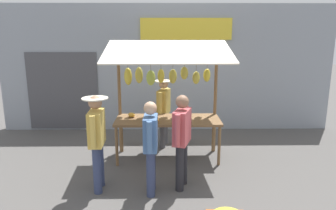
% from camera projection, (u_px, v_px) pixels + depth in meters
% --- Properties ---
extents(ground_plane, '(40.00, 40.00, 0.00)m').
position_uv_depth(ground_plane, '(168.00, 158.00, 6.86)').
color(ground_plane, '#514F4C').
extents(street_backdrop, '(9.00, 0.30, 3.40)m').
position_uv_depth(street_backdrop, '(165.00, 68.00, 8.61)').
color(street_backdrop, '#8C939E').
rests_on(street_backdrop, ground).
extents(market_stall, '(2.50, 1.46, 2.50)m').
position_uv_depth(market_stall, '(166.00, 87.00, 6.56)').
color(market_stall, brown).
rests_on(market_stall, ground).
extents(vendor_with_sunhat, '(0.42, 0.67, 1.62)m').
position_uv_depth(vendor_with_sunhat, '(164.00, 107.00, 7.37)').
color(vendor_with_sunhat, '#4C4C51').
rests_on(vendor_with_sunhat, ground).
extents(shopper_in_striped_shirt, '(0.35, 0.68, 1.65)m').
position_uv_depth(shopper_in_striped_shirt, '(182.00, 135.00, 5.36)').
color(shopper_in_striped_shirt, '#232328').
rests_on(shopper_in_striped_shirt, ground).
extents(shopper_with_ponytail, '(0.43, 0.71, 1.66)m').
position_uv_depth(shopper_with_ponytail, '(97.00, 135.00, 5.28)').
color(shopper_with_ponytail, navy).
rests_on(shopper_with_ponytail, ground).
extents(shopper_with_shopping_bag, '(0.23, 0.68, 1.59)m').
position_uv_depth(shopper_with_shopping_bag, '(151.00, 142.00, 5.18)').
color(shopper_with_shopping_bag, navy).
rests_on(shopper_with_shopping_bag, ground).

